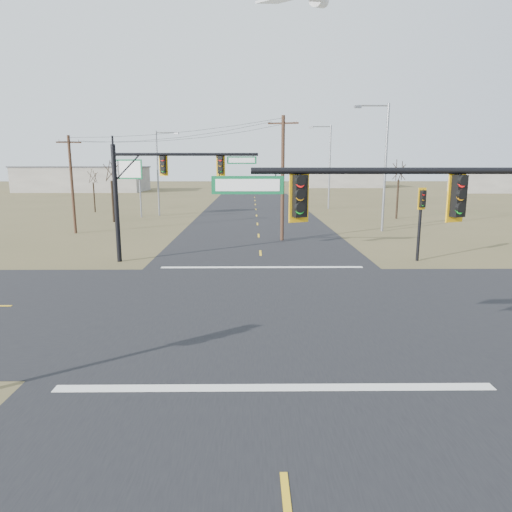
% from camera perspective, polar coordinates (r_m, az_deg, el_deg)
% --- Properties ---
extents(ground, '(320.00, 320.00, 0.00)m').
position_cam_1_polar(ground, '(19.92, 1.25, -6.23)').
color(ground, brown).
rests_on(ground, ground).
extents(road_ew, '(160.00, 14.00, 0.02)m').
position_cam_1_polar(road_ew, '(19.92, 1.25, -6.20)').
color(road_ew, black).
rests_on(road_ew, ground).
extents(road_ns, '(14.00, 160.00, 0.02)m').
position_cam_1_polar(road_ns, '(19.92, 1.25, -6.19)').
color(road_ns, black).
rests_on(road_ns, ground).
extents(stop_bar_near, '(12.00, 0.40, 0.01)m').
position_cam_1_polar(stop_bar_near, '(12.96, 2.34, -16.11)').
color(stop_bar_near, silver).
rests_on(stop_bar_near, road_ns).
extents(stop_bar_far, '(12.00, 0.40, 0.01)m').
position_cam_1_polar(stop_bar_far, '(27.16, 0.75, -1.41)').
color(stop_bar_far, silver).
rests_on(stop_bar_far, road_ns).
extents(mast_arm_near, '(10.33, 0.58, 6.45)m').
position_cam_1_polar(mast_arm_near, '(12.71, 24.04, 4.56)').
color(mast_arm_near, black).
rests_on(mast_arm_near, ground).
extents(mast_arm_far, '(8.94, 0.50, 7.25)m').
position_cam_1_polar(mast_arm_far, '(28.94, -11.60, 9.53)').
color(mast_arm_far, black).
rests_on(mast_arm_far, ground).
extents(pedestal_signal_ne, '(0.65, 0.57, 4.66)m').
position_cam_1_polar(pedestal_signal_ne, '(30.35, 19.98, 5.63)').
color(pedestal_signal_ne, black).
rests_on(pedestal_signal_ne, ground).
extents(utility_pole_near, '(2.37, 0.57, 9.79)m').
position_cam_1_polar(utility_pole_near, '(36.68, 3.35, 9.82)').
color(utility_pole_near, '#40271B').
rests_on(utility_pole_near, ground).
extents(utility_pole_far, '(2.08, 0.43, 8.55)m').
position_cam_1_polar(utility_pole_far, '(43.77, -22.03, 8.47)').
color(utility_pole_far, '#40271B').
rests_on(utility_pole_far, ground).
extents(highway_sign, '(3.50, 0.74, 6.66)m').
position_cam_1_polar(highway_sign, '(55.36, -15.71, 9.48)').
color(highway_sign, gray).
rests_on(highway_sign, ground).
extents(streetlight_a, '(3.18, 0.44, 11.36)m').
position_cam_1_polar(streetlight_a, '(43.48, 15.58, 11.38)').
color(streetlight_a, gray).
rests_on(streetlight_a, ground).
extents(streetlight_b, '(3.19, 0.46, 11.37)m').
position_cam_1_polar(streetlight_b, '(64.97, 8.99, 11.48)').
color(streetlight_b, gray).
rests_on(streetlight_b, ground).
extents(streetlight_c, '(2.79, 0.41, 9.97)m').
position_cam_1_polar(streetlight_c, '(56.36, -11.99, 10.62)').
color(streetlight_c, gray).
rests_on(streetlight_c, ground).
extents(bare_tree_a, '(3.09, 3.09, 6.89)m').
position_cam_1_polar(bare_tree_a, '(51.27, -17.70, 10.14)').
color(bare_tree_a, black).
rests_on(bare_tree_a, ground).
extents(bare_tree_b, '(2.48, 2.48, 5.85)m').
position_cam_1_polar(bare_tree_b, '(63.10, -19.74, 9.42)').
color(bare_tree_b, black).
rests_on(bare_tree_b, ground).
extents(bare_tree_c, '(3.77, 3.77, 7.03)m').
position_cam_1_polar(bare_tree_c, '(54.44, 17.46, 10.25)').
color(bare_tree_c, black).
rests_on(bare_tree_c, ground).
extents(warehouse_left, '(28.00, 14.00, 5.50)m').
position_cam_1_polar(warehouse_left, '(115.93, -20.71, 8.94)').
color(warehouse_left, '#A7A194').
rests_on(warehouse_left, ground).
extents(warehouse_mid, '(20.00, 12.00, 5.00)m').
position_cam_1_polar(warehouse_mid, '(131.56, 10.79, 9.54)').
color(warehouse_mid, '#A7A194').
rests_on(warehouse_mid, ground).
extents(warehouse_right, '(18.00, 10.00, 4.50)m').
position_cam_1_polar(warehouse_right, '(117.99, 27.84, 8.16)').
color(warehouse_right, '#A7A194').
rests_on(warehouse_right, ground).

